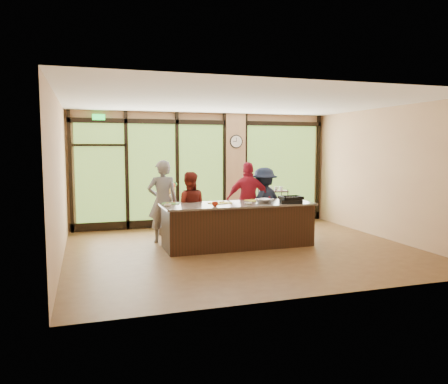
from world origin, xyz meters
TOP-DOWN VIEW (x-y plane):
  - floor at (0.00, 0.00)m, footprint 7.00×7.00m
  - ceiling at (0.00, 0.00)m, footprint 7.00×7.00m
  - back_wall at (0.00, 3.00)m, footprint 7.00×0.00m
  - left_wall at (-3.50, 0.00)m, footprint 0.00×6.00m
  - right_wall at (3.50, 0.00)m, footprint 0.00×6.00m
  - window_wall at (0.16, 2.95)m, footprint 6.90×0.12m
  - island_base at (0.00, 0.30)m, footprint 3.10×1.00m
  - countertop at (0.00, 0.30)m, footprint 3.20×1.10m
  - wall_clock at (0.85, 2.87)m, footprint 0.36×0.04m
  - cook_left at (-1.45, 1.17)m, footprint 0.67×0.44m
  - cook_midleft at (-0.89, 0.99)m, footprint 0.88×0.76m
  - cook_midright at (0.50, 0.97)m, footprint 1.11×0.67m
  - cook_right at (0.89, 1.01)m, footprint 1.21×0.97m
  - roasting_pan at (1.09, 0.01)m, footprint 0.53×0.46m
  - mixing_bowl at (0.56, 0.22)m, footprint 0.46×0.46m
  - cutting_board_left at (-1.35, 0.68)m, footprint 0.43×0.38m
  - cutting_board_center at (-0.35, 0.44)m, footprint 0.51×0.45m
  - cutting_board_right at (0.53, 0.65)m, footprint 0.43×0.34m
  - prep_bowl_near at (-1.50, 0.27)m, footprint 0.19×0.19m
  - prep_bowl_mid at (0.12, 0.02)m, footprint 0.16×0.16m
  - prep_bowl_far at (-0.45, 0.49)m, footprint 0.17×0.17m
  - red_ramekin at (-0.60, -0.01)m, footprint 0.15×0.15m
  - flower_stand at (-1.19, 1.95)m, footprint 0.43×0.43m
  - flower_vase at (-1.19, 1.95)m, footprint 0.27×0.27m
  - bar_cart at (1.76, 2.45)m, footprint 0.83×0.57m

SIDE VIEW (x-z plane):
  - floor at x=0.00m, z-range 0.00..0.00m
  - flower_stand at x=-1.19m, z-range 0.00..0.79m
  - island_base at x=0.00m, z-range 0.00..0.88m
  - bar_cart at x=1.76m, z-range 0.10..1.14m
  - cook_midleft at x=-0.89m, z-range 0.00..1.57m
  - cook_right at x=0.89m, z-range 0.00..1.63m
  - cook_midright at x=0.50m, z-range 0.00..1.76m
  - countertop at x=0.00m, z-range 0.88..0.92m
  - cook_left at x=-1.45m, z-range 0.00..1.82m
  - cutting_board_left at x=-1.35m, z-range 0.92..0.93m
  - cutting_board_right at x=0.53m, z-range 0.92..0.93m
  - cutting_board_center at x=-0.35m, z-range 0.92..0.93m
  - flower_vase at x=-1.19m, z-range 0.79..1.06m
  - prep_bowl_far at x=-0.45m, z-range 0.92..0.95m
  - prep_bowl_mid at x=0.12m, z-range 0.92..0.97m
  - prep_bowl_near at x=-1.50m, z-range 0.92..0.97m
  - roasting_pan at x=1.09m, z-range 0.92..1.00m
  - mixing_bowl at x=0.56m, z-range 0.92..1.01m
  - red_ramekin at x=-0.60m, z-range 0.92..1.01m
  - window_wall at x=0.16m, z-range -0.11..2.89m
  - back_wall at x=0.00m, z-range -2.00..5.00m
  - left_wall at x=-3.50m, z-range -1.50..4.50m
  - right_wall at x=3.50m, z-range -1.50..4.50m
  - wall_clock at x=0.85m, z-range 2.07..2.43m
  - ceiling at x=0.00m, z-range 3.00..3.00m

